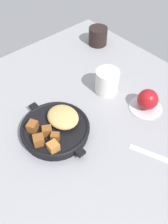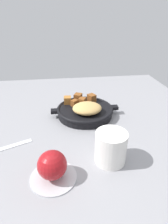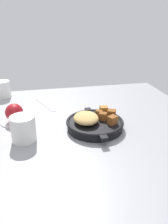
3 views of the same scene
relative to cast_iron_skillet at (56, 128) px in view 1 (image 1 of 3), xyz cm
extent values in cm
cube|color=gray|center=(1.82, 4.74, -3.62)|extent=(96.58, 101.43, 2.40)
cylinder|color=black|center=(-0.02, -0.27, -0.91)|extent=(20.29, 20.29, 3.01)
torus|color=black|center=(-0.02, -0.27, 0.35)|extent=(21.08, 21.08, 1.20)
cube|color=black|center=(11.33, -0.27, 0.14)|extent=(2.64, 2.40, 1.20)
cube|color=black|center=(-11.38, -0.27, 0.14)|extent=(2.64, 2.40, 1.20)
ellipsoid|color=tan|center=(-0.30, 3.12, 2.32)|extent=(10.36, 8.93, 3.45)
cube|color=brown|center=(-3.46, -5.75, 2.10)|extent=(3.67, 3.86, 3.02)
cube|color=brown|center=(1.38, -7.17, 2.08)|extent=(3.75, 3.86, 2.98)
cube|color=#A86B2D|center=(6.15, -5.39, 1.97)|extent=(2.92, 3.03, 2.75)
cube|color=brown|center=(3.68, -2.87, 1.79)|extent=(3.09, 3.06, 2.38)
cube|color=brown|center=(0.58, -3.44, 1.97)|extent=(3.40, 3.54, 2.74)
cylinder|color=#B7BABF|center=(11.67, 28.88, -2.12)|extent=(11.19, 11.19, 0.60)
sphere|color=maroon|center=(11.67, 28.88, 1.63)|extent=(6.90, 6.90, 6.90)
cube|color=silver|center=(26.77, 16.50, -2.24)|extent=(17.17, 8.28, 0.36)
cylinder|color=silver|center=(-3.14, 24.91, 1.93)|extent=(8.14, 8.14, 8.69)
cylinder|color=black|center=(-27.29, 43.61, 1.38)|extent=(8.02, 8.02, 7.59)
camera|label=1|loc=(39.67, -23.76, 58.16)|focal=38.98mm
camera|label=2|loc=(8.76, 61.70, 32.77)|focal=30.17mm
camera|label=3|loc=(-70.74, 18.64, 37.08)|focal=35.86mm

